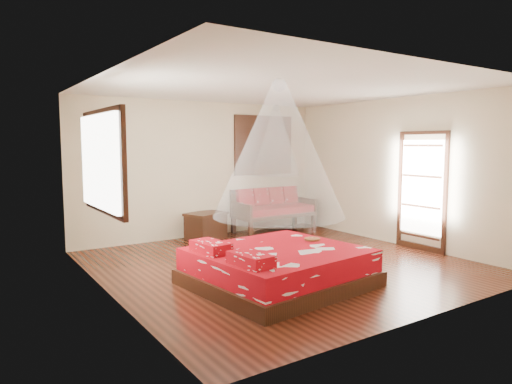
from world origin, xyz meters
TOP-DOWN VIEW (x-y plane):
  - room at (0.00, 0.00)m, footprint 5.54×5.54m
  - bed at (-0.72, -0.87)m, footprint 2.39×2.21m
  - daybed at (1.52, 2.38)m, footprint 1.82×0.81m
  - storage_chest at (-0.10, 2.45)m, footprint 0.92×0.79m
  - shutter_panel at (1.52, 2.72)m, footprint 1.52×0.06m
  - window_left at (-2.71, 0.20)m, footprint 0.10×1.74m
  - glazed_door at (2.72, -0.60)m, footprint 0.08×1.02m
  - wine_tray at (0.06, -0.68)m, footprint 0.24×0.24m
  - mosquito_net_main at (-0.70, -0.87)m, footprint 1.78×1.78m
  - mosquito_net_daybed at (1.52, 2.25)m, footprint 1.03×1.03m

SIDE VIEW (x-z plane):
  - bed at x=-0.72m, z-range -0.07..0.58m
  - storage_chest at x=-0.10m, z-range 0.00..0.54m
  - daybed at x=1.52m, z-range 0.05..1.00m
  - wine_tray at x=0.06m, z-range 0.45..0.65m
  - glazed_door at x=2.72m, z-range -0.01..2.15m
  - room at x=0.00m, z-range -0.02..2.82m
  - window_left at x=-2.71m, z-range 1.03..2.37m
  - mosquito_net_main at x=-0.70m, z-range 0.95..2.75m
  - shutter_panel at x=1.52m, z-range 1.24..2.56m
  - mosquito_net_daybed at x=1.52m, z-range 1.25..2.75m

